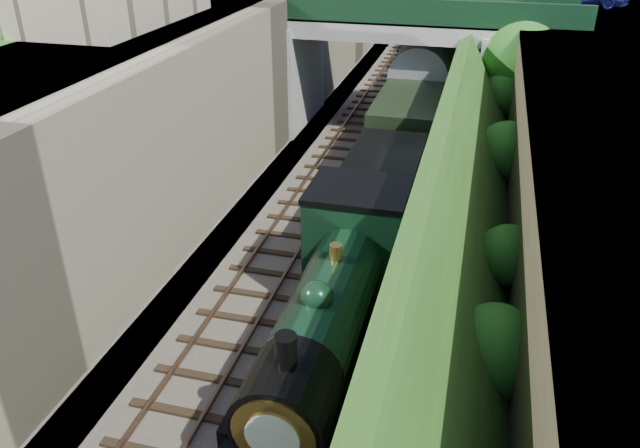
# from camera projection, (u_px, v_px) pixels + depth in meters

# --- Properties ---
(trackbed) EXTENTS (10.00, 90.00, 0.20)m
(trackbed) POSITION_uv_depth(u_px,v_px,m) (383.00, 157.00, 30.12)
(trackbed) COLOR #473F38
(trackbed) RESTS_ON ground
(retaining_wall) EXTENTS (1.00, 90.00, 7.00)m
(retaining_wall) POSITION_uv_depth(u_px,v_px,m) (272.00, 80.00, 29.77)
(retaining_wall) COLOR #756B56
(retaining_wall) RESTS_ON ground
(street_plateau_left) EXTENTS (6.00, 90.00, 7.00)m
(street_plateau_left) POSITION_uv_depth(u_px,v_px,m) (205.00, 75.00, 30.55)
(street_plateau_left) COLOR #262628
(street_plateau_left) RESTS_ON ground
(street_plateau_right) EXTENTS (8.00, 90.00, 6.25)m
(street_plateau_right) POSITION_uv_depth(u_px,v_px,m) (606.00, 112.00, 26.57)
(street_plateau_right) COLOR #262628
(street_plateau_right) RESTS_ON ground
(embankment_slope) EXTENTS (4.39, 90.00, 6.36)m
(embankment_slope) POSITION_uv_depth(u_px,v_px,m) (494.00, 125.00, 26.45)
(embankment_slope) COLOR #1E4714
(embankment_slope) RESTS_ON ground
(track_left) EXTENTS (2.50, 90.00, 0.20)m
(track_left) POSITION_uv_depth(u_px,v_px,m) (343.00, 150.00, 30.51)
(track_left) COLOR black
(track_left) RESTS_ON trackbed
(track_right) EXTENTS (2.50, 90.00, 0.20)m
(track_right) POSITION_uv_depth(u_px,v_px,m) (408.00, 156.00, 29.79)
(track_right) COLOR black
(track_right) RESTS_ON trackbed
(road_bridge) EXTENTS (16.00, 6.40, 7.25)m
(road_bridge) POSITION_uv_depth(u_px,v_px,m) (418.00, 57.00, 31.46)
(road_bridge) COLOR gray
(road_bridge) RESTS_ON ground
(tree) EXTENTS (3.60, 3.80, 6.60)m
(tree) POSITION_uv_depth(u_px,v_px,m) (524.00, 62.00, 28.04)
(tree) COLOR black
(tree) RESTS_ON ground
(locomotive) EXTENTS (3.10, 10.22, 3.83)m
(locomotive) POSITION_uv_depth(u_px,v_px,m) (334.00, 308.00, 16.09)
(locomotive) COLOR black
(locomotive) RESTS_ON trackbed
(tender) EXTENTS (2.70, 6.00, 3.05)m
(tender) POSITION_uv_depth(u_px,v_px,m) (382.00, 199.00, 22.50)
(tender) COLOR black
(tender) RESTS_ON trackbed
(coach_front) EXTENTS (2.90, 18.00, 3.70)m
(coach_front) POSITION_uv_depth(u_px,v_px,m) (422.00, 92.00, 33.06)
(coach_front) COLOR black
(coach_front) RESTS_ON trackbed
(coach_middle) EXTENTS (2.90, 18.00, 3.70)m
(coach_middle) POSITION_uv_depth(u_px,v_px,m) (450.00, 27.00, 49.11)
(coach_middle) COLOR black
(coach_middle) RESTS_ON trackbed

